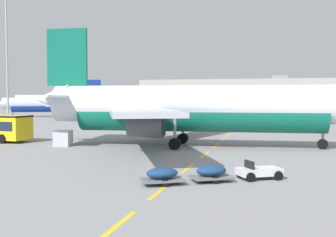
% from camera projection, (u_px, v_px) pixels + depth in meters
% --- Properties ---
extents(apron_paint_markings, '(8.00, 94.66, 0.01)m').
position_uv_depth(apron_paint_markings, '(231.00, 133.00, 57.27)').
color(apron_paint_markings, yellow).
rests_on(apron_paint_markings, ground).
extents(airliner_foreground, '(34.81, 34.54, 12.20)m').
position_uv_depth(airliner_foreground, '(193.00, 107.00, 41.72)').
color(airliner_foreground, silver).
rests_on(airliner_foreground, ground).
extents(airliner_mid_left, '(26.10, 24.68, 9.62)m').
position_uv_depth(airliner_mid_left, '(53.00, 105.00, 107.43)').
color(airliner_mid_left, silver).
rests_on(airliner_mid_left, ground).
extents(baggage_train, '(8.17, 5.58, 1.14)m').
position_uv_depth(baggage_train, '(212.00, 173.00, 24.42)').
color(baggage_train, silver).
rests_on(baggage_train, ground).
extents(uld_cargo_container, '(1.82, 1.79, 1.60)m').
position_uv_depth(uld_cargo_container, '(63.00, 138.00, 42.32)').
color(uld_cargo_container, '#B7BCC6').
rests_on(uld_cargo_container, ground).
extents(apron_light_mast_near, '(1.80, 1.80, 24.89)m').
position_uv_depth(apron_light_mast_near, '(7.00, 42.00, 78.20)').
color(apron_light_mast_near, slate).
rests_on(apron_light_mast_near, ground).
extents(terminal_satellite, '(83.12, 25.97, 13.50)m').
position_uv_depth(terminal_satellite, '(248.00, 95.00, 167.03)').
color(terminal_satellite, '#9E998E').
rests_on(terminal_satellite, ground).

